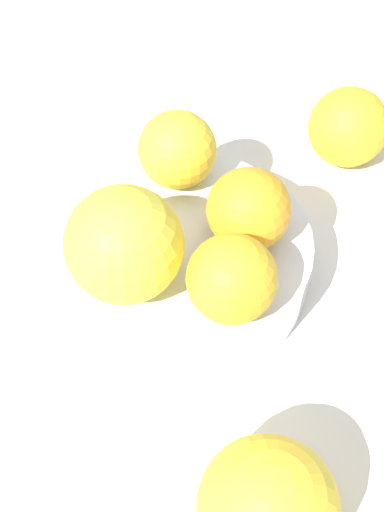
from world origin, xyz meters
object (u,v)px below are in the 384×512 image
(orange_in_bowl_1, at_px, (249,212))
(orange_in_bowl_2, at_px, (124,245))
(orange_loose_1, at_px, (268,507))
(orange_in_bowl_0, at_px, (232,279))
(orange_loose_0, at_px, (348,127))
(fruit_bowl, at_px, (192,261))
(orange_in_bowl_3, at_px, (177,150))

(orange_in_bowl_1, xyz_separation_m, orange_in_bowl_2, (0.09, 0.03, 0.01))
(orange_loose_1, bearing_deg, orange_in_bowl_1, -93.63)
(orange_in_bowl_0, bearing_deg, orange_loose_0, -124.76)
(fruit_bowl, distance_m, orange_in_bowl_3, 0.09)
(orange_in_bowl_2, bearing_deg, orange_in_bowl_0, 159.04)
(fruit_bowl, bearing_deg, orange_loose_1, 98.26)
(orange_in_bowl_2, bearing_deg, fruit_bowl, -146.34)
(orange_in_bowl_0, bearing_deg, orange_in_bowl_3, -77.40)
(orange_in_bowl_2, bearing_deg, orange_in_bowl_3, -113.61)
(orange_in_bowl_0, height_order, orange_loose_0, orange_in_bowl_0)
(orange_in_bowl_1, height_order, orange_loose_1, orange_in_bowl_1)
(fruit_bowl, distance_m, orange_loose_1, 0.20)
(orange_loose_0, bearing_deg, orange_in_bowl_0, 55.24)
(orange_in_bowl_0, height_order, orange_in_bowl_2, orange_in_bowl_2)
(orange_loose_0, bearing_deg, orange_in_bowl_2, 38.72)
(orange_in_bowl_1, distance_m, orange_in_bowl_2, 0.09)
(orange_in_bowl_1, distance_m, orange_loose_0, 0.18)
(fruit_bowl, height_order, orange_in_bowl_1, orange_in_bowl_1)
(orange_loose_0, bearing_deg, orange_in_bowl_1, 49.70)
(orange_in_bowl_0, height_order, orange_in_bowl_3, same)
(orange_in_bowl_1, bearing_deg, orange_in_bowl_2, 18.44)
(fruit_bowl, xyz_separation_m, orange_in_bowl_2, (0.05, 0.03, 0.07))
(orange_in_bowl_0, xyz_separation_m, orange_in_bowl_1, (-0.02, -0.06, -0.00))
(orange_loose_1, bearing_deg, orange_loose_0, -110.77)
(orange_in_bowl_2, relative_size, orange_loose_1, 0.96)
(orange_loose_0, xyz_separation_m, orange_loose_1, (0.12, 0.32, 0.01))
(fruit_bowl, distance_m, orange_in_bowl_1, 0.07)
(fruit_bowl, bearing_deg, orange_in_bowl_1, 176.49)
(fruit_bowl, height_order, orange_in_bowl_3, orange_in_bowl_3)
(orange_in_bowl_1, bearing_deg, orange_loose_1, 86.37)
(orange_in_bowl_0, xyz_separation_m, orange_in_bowl_2, (0.07, -0.03, 0.01))
(fruit_bowl, height_order, orange_loose_1, orange_loose_1)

